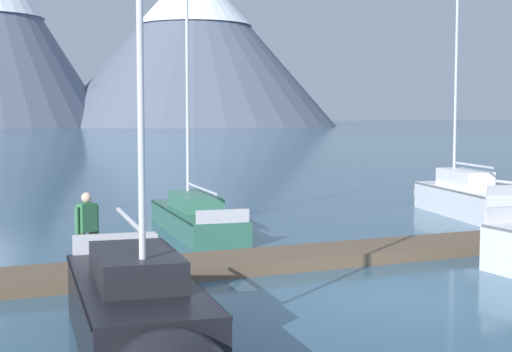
{
  "coord_description": "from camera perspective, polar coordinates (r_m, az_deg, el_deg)",
  "views": [
    {
      "loc": [
        -9.08,
        -12.27,
        3.63
      ],
      "look_at": [
        0.0,
        6.0,
        2.0
      ],
      "focal_mm": 54.76,
      "sensor_mm": 36.0,
      "label": 1
    }
  ],
  "objects": [
    {
      "name": "mountain_east_summit",
      "position": [
        235.49,
        -4.5,
        9.75
      ],
      "size": [
        84.23,
        84.23,
        48.31
      ],
      "color": "slate",
      "rests_on": "ground"
    },
    {
      "name": "sailboat_second_berth",
      "position": [
        11.88,
        -8.49,
        -9.99
      ],
      "size": [
        2.59,
        6.3,
        7.24
      ],
      "color": "black",
      "rests_on": "ground"
    },
    {
      "name": "sailboat_mid_dock_port",
      "position": [
        24.32,
        -4.6,
        -2.88
      ],
      "size": [
        2.6,
        7.35,
        7.27
      ],
      "color": "#336B56",
      "rests_on": "ground"
    },
    {
      "name": "dock",
      "position": [
        18.95,
        2.71,
        -6.03
      ],
      "size": [
        23.92,
        2.95,
        0.3
      ],
      "color": "brown",
      "rests_on": "ground"
    },
    {
      "name": "sailboat_far_berth",
      "position": [
        29.04,
        14.73,
        -1.45
      ],
      "size": [
        3.16,
        6.92,
        8.48
      ],
      "color": "white",
      "rests_on": "ground"
    },
    {
      "name": "ground_plane",
      "position": [
        15.69,
        9.92,
        -8.87
      ],
      "size": [
        700.0,
        700.0,
        0.0
      ],
      "primitive_type": "plane",
      "color": "#335B75"
    },
    {
      "name": "person_on_dock",
      "position": [
        16.76,
        -12.25,
        -3.66
      ],
      "size": [
        0.55,
        0.34,
        1.69
      ],
      "color": "brown",
      "rests_on": "dock"
    }
  ]
}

